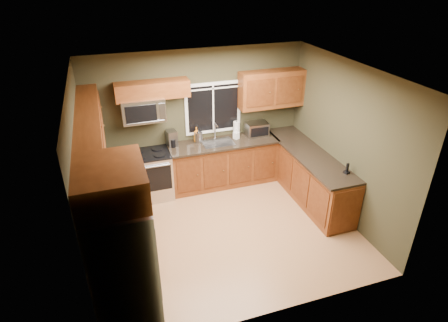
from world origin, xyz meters
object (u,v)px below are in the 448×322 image
coffee_maker (172,139)px  range (151,175)px  microwave (143,110)px  toaster_oven (257,129)px  paper_towel_roll (236,129)px  soap_bottle_a (197,135)px  refrigerator (124,264)px  kettle (199,137)px  cordless_phone (347,170)px  soap_bottle_b (236,134)px

coffee_maker → range: bearing=-160.6°
microwave → toaster_oven: size_ratio=1.73×
paper_towel_roll → soap_bottle_a: (-0.83, -0.02, -0.00)m
refrigerator → paper_towel_roll: size_ratio=5.36×
toaster_oven → kettle: (-1.20, 0.03, -0.02)m
cordless_phone → refrigerator: bearing=-165.3°
toaster_oven → soap_bottle_a: bearing=176.2°
soap_bottle_b → paper_towel_roll: bearing=68.6°
toaster_oven → kettle: bearing=178.6°
refrigerator → microwave: microwave is taller
soap_bottle_b → cordless_phone: size_ratio=1.15×
paper_towel_roll → cordless_phone: 2.35m
refrigerator → cordless_phone: (3.72, 0.97, 0.10)m
paper_towel_roll → kettle: bearing=-175.0°
kettle → soap_bottle_a: (-0.03, 0.05, 0.03)m
microwave → cordless_phone: 3.67m
toaster_oven → cordless_phone: 2.08m
microwave → toaster_oven: 2.29m
paper_towel_roll → range: bearing=-173.3°
microwave → paper_towel_roll: bearing=2.4°
kettle → soap_bottle_a: size_ratio=0.88×
toaster_oven → range: bearing=-177.1°
paper_towel_roll → soap_bottle_a: bearing=-178.8°
paper_towel_roll → soap_bottle_b: bearing=-111.4°
toaster_oven → paper_towel_roll: bearing=165.9°
refrigerator → paper_towel_roll: refrigerator is taller
microwave → toaster_oven: bearing=-0.7°
range → cordless_phone: bearing=-30.6°
coffee_maker → paper_towel_roll: bearing=1.8°
paper_towel_roll → cordless_phone: paper_towel_roll is taller
paper_towel_roll → refrigerator: bearing=-129.9°
coffee_maker → soap_bottle_a: 0.49m
cordless_phone → coffee_maker: bearing=142.4°
toaster_oven → paper_towel_roll: 0.41m
range → coffee_maker: coffee_maker is taller
coffee_maker → paper_towel_roll: 1.32m
microwave → paper_towel_roll: microwave is taller
coffee_maker → soap_bottle_b: (1.27, -0.09, -0.03)m
range → soap_bottle_b: 1.84m
soap_bottle_a → soap_bottle_b: soap_bottle_a is taller
paper_towel_roll → soap_bottle_a: paper_towel_roll is taller
toaster_oven → soap_bottle_a: size_ratio=1.48×
range → cordless_phone: (3.03, -1.79, 0.53)m
refrigerator → range: bearing=76.0°
coffee_maker → cordless_phone: coffee_maker is taller
refrigerator → paper_towel_roll: bearing=50.1°
range → microwave: size_ratio=1.23×
coffee_maker → paper_towel_roll: size_ratio=0.90×
refrigerator → toaster_oven: refrigerator is taller
microwave → cordless_phone: bearing=-32.5°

